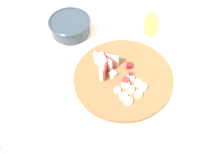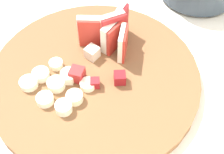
# 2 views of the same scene
# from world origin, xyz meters

# --- Properties ---
(cutting_board) EXTENTS (0.35, 0.35, 0.02)m
(cutting_board) POSITION_xyz_m (-0.12, 0.06, 0.89)
(cutting_board) COLOR brown
(cutting_board) RESTS_ON tiled_countertop
(apple_wedge_fan) EXTENTS (0.09, 0.09, 0.06)m
(apple_wedge_fan) POSITION_xyz_m (-0.18, 0.03, 0.93)
(apple_wedge_fan) COLOR #B22D23
(apple_wedge_fan) RESTS_ON cutting_board
(apple_dice_pile) EXTENTS (0.09, 0.09, 0.02)m
(apple_dice_pile) POSITION_xyz_m (-0.11, 0.05, 0.91)
(apple_dice_pile) COLOR #A32323
(apple_dice_pile) RESTS_ON cutting_board
(banana_slice_rows) EXTENTS (0.09, 0.10, 0.01)m
(banana_slice_rows) POSITION_xyz_m (-0.05, 0.04, 0.91)
(banana_slice_rows) COLOR #F4EAC6
(banana_slice_rows) RESTS_ON cutting_board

